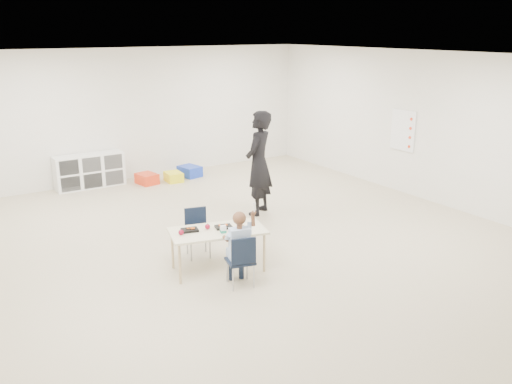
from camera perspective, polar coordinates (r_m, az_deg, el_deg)
room at (r=8.10m, az=-0.90°, el=4.17°), size 9.00×9.02×2.80m
table at (r=7.41m, az=-4.03°, el=-6.08°), size 1.39×0.92×0.58m
chair_near at (r=6.95m, az=-1.68°, el=-7.16°), size 0.41×0.39×0.70m
chair_far at (r=7.84m, az=-6.12°, el=-4.38°), size 0.41×0.39×0.70m
child at (r=6.87m, az=-1.69°, el=-5.62°), size 0.56×0.56×1.10m
lunch_tray_near at (r=7.36m, az=-3.44°, el=-3.69°), size 0.25×0.21×0.03m
lunch_tray_far at (r=7.29m, az=-6.99°, el=-4.00°), size 0.25×0.21×0.03m
milk_carton at (r=7.17m, az=-3.48°, el=-3.96°), size 0.08×0.08×0.10m
bread_roll at (r=7.31m, az=-1.57°, el=-3.67°), size 0.09×0.09×0.07m
apple_near at (r=7.33m, az=-5.13°, el=-3.65°), size 0.07×0.07×0.07m
apple_far at (r=7.16m, az=-7.90°, el=-4.23°), size 0.07×0.07×0.07m
cubby_shelf at (r=11.73m, az=-17.11°, el=2.15°), size 1.40×0.40×0.70m
rules_poster at (r=11.11m, az=15.21°, el=6.28°), size 0.02×0.60×0.80m
adult at (r=9.46m, az=0.28°, el=3.05°), size 0.80×0.75×1.84m
bin_red at (r=11.74m, az=-11.41°, el=1.38°), size 0.42×0.51×0.22m
bin_yellow at (r=11.83m, az=-8.67°, el=1.59°), size 0.35×0.44×0.20m
bin_blue at (r=12.18m, az=-6.99°, el=2.18°), size 0.47×0.55×0.23m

